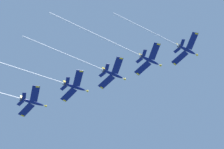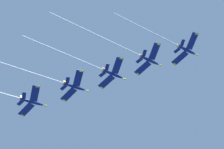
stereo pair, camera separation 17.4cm
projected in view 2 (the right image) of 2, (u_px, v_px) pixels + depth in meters
jet_lead at (173, 43)px, 141.71m from camera, size 21.49×49.44×15.50m
jet_second at (125, 49)px, 138.33m from camera, size 23.31×59.12×16.72m
jet_third at (96, 67)px, 138.88m from camera, size 21.01×51.75×15.29m
jet_fourth at (55, 80)px, 137.88m from camera, size 21.76×49.55×16.25m
jet_fifth at (4, 94)px, 134.41m from camera, size 22.40×52.61×17.21m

